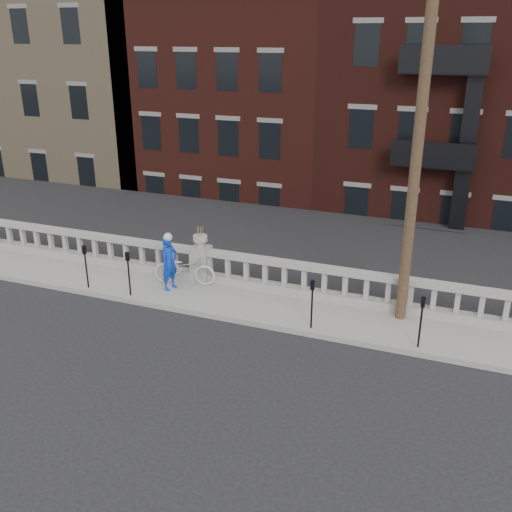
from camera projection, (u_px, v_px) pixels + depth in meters
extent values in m
plane|color=black|center=(134.00, 343.00, 14.60)|extent=(120.00, 120.00, 0.00)
cube|color=#9A988F|center=(188.00, 293.00, 17.18)|extent=(32.00, 2.20, 0.15)
cube|color=#9A988F|center=(202.00, 276.00, 17.93)|extent=(28.00, 0.34, 0.25)
cube|color=#9A988F|center=(201.00, 251.00, 17.63)|extent=(28.00, 0.34, 0.16)
cube|color=#9A988F|center=(201.00, 263.00, 17.77)|extent=(0.55, 0.55, 1.10)
cylinder|color=#9A988F|center=(200.00, 244.00, 17.53)|extent=(0.24, 0.24, 0.20)
cylinder|color=#9A988F|center=(200.00, 238.00, 17.47)|extent=(0.44, 0.44, 0.18)
cube|color=#605E59|center=(209.00, 345.00, 19.22)|extent=(36.00, 0.50, 5.15)
cube|color=black|center=(347.00, 231.00, 39.04)|extent=(80.00, 44.00, 0.50)
cube|color=#595651|center=(209.00, 301.00, 23.70)|extent=(16.00, 7.00, 4.00)
cube|color=#917D5D|center=(79.00, 73.00, 36.67)|extent=(18.00, 16.00, 20.00)
cube|color=#401712|center=(262.00, 134.00, 32.53)|extent=(10.00, 14.00, 14.00)
cube|color=#37130F|center=(446.00, 131.00, 28.90)|extent=(10.00, 14.00, 15.50)
cylinder|color=#422D1E|center=(419.00, 133.00, 13.76)|extent=(0.28, 0.28, 10.00)
cylinder|color=black|center=(87.00, 271.00, 17.20)|extent=(0.05, 0.05, 1.10)
cube|color=black|center=(84.00, 250.00, 16.95)|extent=(0.10, 0.08, 0.26)
cube|color=black|center=(83.00, 249.00, 16.90)|extent=(0.06, 0.01, 0.08)
cylinder|color=black|center=(129.00, 278.00, 16.70)|extent=(0.05, 0.05, 1.10)
cube|color=black|center=(127.00, 256.00, 16.45)|extent=(0.10, 0.08, 0.26)
cube|color=black|center=(126.00, 256.00, 16.40)|extent=(0.06, 0.01, 0.08)
cylinder|color=black|center=(312.00, 309.00, 14.83)|extent=(0.05, 0.05, 1.10)
cube|color=black|center=(313.00, 285.00, 14.59)|extent=(0.10, 0.08, 0.26)
cube|color=black|center=(312.00, 284.00, 14.53)|extent=(0.06, 0.01, 0.08)
cylinder|color=black|center=(420.00, 327.00, 13.91)|extent=(0.05, 0.05, 1.10)
cube|color=black|center=(423.00, 302.00, 13.66)|extent=(0.10, 0.08, 0.26)
cube|color=black|center=(423.00, 301.00, 13.61)|extent=(0.06, 0.01, 0.08)
imported|color=silver|center=(185.00, 268.00, 17.50)|extent=(2.02, 1.07, 1.01)
imported|color=#0C33BC|center=(169.00, 263.00, 17.03)|extent=(0.53, 0.69, 1.68)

